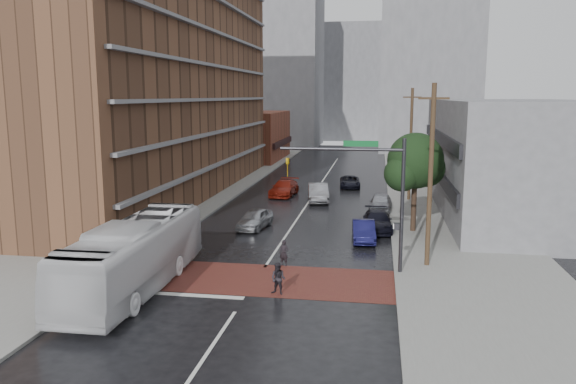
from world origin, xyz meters
The scene contains 24 objects.
ground centered at (0.00, 0.00, 0.00)m, with size 160.00×160.00×0.00m, color black.
crosswalk centered at (0.00, 0.50, 0.01)m, with size 14.00×5.00×0.02m, color brown.
sidewalk_west centered at (-11.50, 25.00, 0.07)m, with size 9.00×90.00×0.15m, color gray.
sidewalk_east centered at (11.50, 25.00, 0.07)m, with size 9.00×90.00×0.15m, color gray.
apartment_block centered at (-14.00, 24.00, 14.00)m, with size 10.00×44.00×28.00m, color brown.
storefront_west centered at (-12.00, 54.00, 3.50)m, with size 8.00×16.00×7.00m, color brown.
building_east centered at (16.50, 20.00, 4.50)m, with size 11.00×26.00×9.00m, color gray.
distant_tower_west centered at (-14.00, 78.00, 16.00)m, with size 18.00×16.00×32.00m, color gray.
distant_tower_east centered at (14.00, 72.00, 18.00)m, with size 16.00×14.00×36.00m, color gray.
distant_tower_center centered at (0.00, 95.00, 12.00)m, with size 12.00×10.00×24.00m, color gray.
street_tree centered at (8.52, 12.03, 4.73)m, with size 4.20×4.10×6.90m.
signal_mast centered at (5.85, 2.50, 4.73)m, with size 6.50×0.30×7.20m.
utility_pole_near centered at (8.80, 4.00, 5.14)m, with size 1.60×0.26×10.00m.
utility_pole_far centered at (8.80, 24.00, 5.14)m, with size 1.60×0.26×10.00m.
transit_bus centered at (-5.50, -1.89, 1.70)m, with size 2.85×12.19×3.39m, color silver.
pedestrian_a centered at (0.99, 3.00, 0.74)m, with size 0.54×0.35×1.48m, color black.
pedestrian_b centered at (1.48, -1.50, 0.77)m, with size 0.75×0.58×1.54m, color black.
car_travel_a centered at (-2.53, 11.45, 0.70)m, with size 1.66×4.14×1.41m, color #A7A9AE.
car_travel_b centered at (0.81, 22.40, 0.81)m, with size 1.72×4.94×1.63m, color #9B9CA2.
car_travel_c centered at (-2.68, 24.88, 0.73)m, with size 2.05×5.05×1.47m, color maroon.
suv_travel centered at (3.21, 30.63, 0.60)m, with size 2.00×4.33×1.20m, color black.
car_parked_near centered at (5.20, 9.17, 0.67)m, with size 1.41×4.05×1.33m, color #15154A.
car_parked_mid centered at (6.08, 12.27, 0.68)m, with size 1.91×4.70×1.36m, color black.
car_parked_far centered at (6.30, 18.87, 0.73)m, with size 1.73×4.29×1.46m, color #A2A3A9.
Camera 1 is at (6.00, -26.59, 9.34)m, focal length 35.00 mm.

